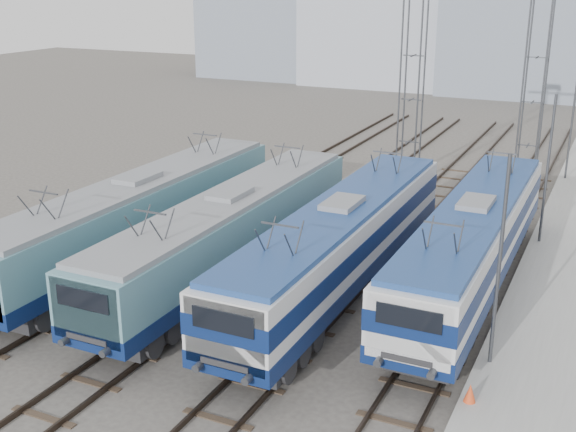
# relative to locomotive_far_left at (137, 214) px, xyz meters

# --- Properties ---
(ground) EXTENTS (160.00, 160.00, 0.00)m
(ground) POSITION_rel_locomotive_far_left_xyz_m (6.75, -4.63, -2.24)
(ground) COLOR #514C47
(platform) EXTENTS (4.00, 70.00, 0.30)m
(platform) POSITION_rel_locomotive_far_left_xyz_m (16.95, 3.37, -2.09)
(platform) COLOR #9E9E99
(platform) RESTS_ON ground
(locomotive_far_left) EXTENTS (2.84, 17.97, 3.38)m
(locomotive_far_left) POSITION_rel_locomotive_far_left_xyz_m (0.00, 0.00, 0.00)
(locomotive_far_left) COLOR #0C1E50
(locomotive_far_left) RESTS_ON ground
(locomotive_center_left) EXTENTS (2.77, 17.47, 3.29)m
(locomotive_center_left) POSITION_rel_locomotive_far_left_xyz_m (4.50, -0.09, -0.06)
(locomotive_center_left) COLOR #0C1E50
(locomotive_center_left) RESTS_ON ground
(locomotive_center_right) EXTENTS (2.81, 17.77, 3.34)m
(locomotive_center_right) POSITION_rel_locomotive_far_left_xyz_m (9.00, 0.53, 0.03)
(locomotive_center_right) COLOR #0C1E50
(locomotive_center_right) RESTS_ON ground
(locomotive_far_right) EXTENTS (2.77, 17.52, 3.29)m
(locomotive_far_right) POSITION_rel_locomotive_far_left_xyz_m (13.50, 2.88, 0.00)
(locomotive_far_right) COLOR #0C1E50
(locomotive_far_right) RESTS_ON ground
(catenary_tower_west) EXTENTS (4.50, 1.20, 12.00)m
(catenary_tower_west) POSITION_rel_locomotive_far_left_xyz_m (6.75, 17.37, 4.40)
(catenary_tower_west) COLOR #3F4247
(catenary_tower_west) RESTS_ON ground
(catenary_tower_east) EXTENTS (4.50, 1.20, 12.00)m
(catenary_tower_east) POSITION_rel_locomotive_far_left_xyz_m (13.25, 19.37, 4.40)
(catenary_tower_east) COLOR #3F4247
(catenary_tower_east) RESTS_ON ground
(mast_front) EXTENTS (0.12, 0.12, 7.00)m
(mast_front) POSITION_rel_locomotive_far_left_xyz_m (15.35, -2.63, 1.26)
(mast_front) COLOR #3F4247
(mast_front) RESTS_ON ground
(mast_mid) EXTENTS (0.12, 0.12, 7.00)m
(mast_mid) POSITION_rel_locomotive_far_left_xyz_m (15.35, 9.37, 1.26)
(mast_mid) COLOR #3F4247
(mast_mid) RESTS_ON ground
(mast_rear) EXTENTS (0.12, 0.12, 7.00)m
(mast_rear) POSITION_rel_locomotive_far_left_xyz_m (15.35, 21.37, 1.26)
(mast_rear) COLOR #3F4247
(mast_rear) RESTS_ON ground
(safety_cone) EXTENTS (0.35, 0.35, 0.56)m
(safety_cone) POSITION_rel_locomotive_far_left_xyz_m (15.25, -5.16, -1.66)
(safety_cone) COLOR #E94C1F
(safety_cone) RESTS_ON platform
(building_west) EXTENTS (18.00, 12.00, 14.00)m
(building_west) POSITION_rel_locomotive_far_left_xyz_m (-7.25, 57.37, 4.76)
(building_west) COLOR #A5ABB9
(building_west) RESTS_ON ground
(building_center) EXTENTS (22.00, 14.00, 18.00)m
(building_center) POSITION_rel_locomotive_far_left_xyz_m (10.75, 57.37, 6.76)
(building_center) COLOR gray
(building_center) RESTS_ON ground
(building_far_west) EXTENTS (14.00, 10.00, 10.00)m
(building_far_west) POSITION_rel_locomotive_far_left_xyz_m (-23.25, 57.37, 2.76)
(building_far_west) COLOR gray
(building_far_west) RESTS_ON ground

